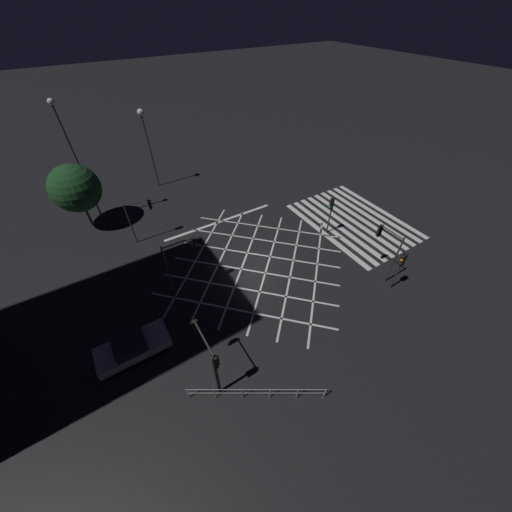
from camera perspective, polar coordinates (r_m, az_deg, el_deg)
name	(u,v)px	position (r m, az deg, el deg)	size (l,w,h in m)	color
ground_plane	(256,263)	(22.59, 0.00, -1.33)	(200.00, 200.00, 0.00)	black
road_markings	(321,232)	(26.21, 12.89, 4.73)	(16.05, 22.57, 0.01)	silver
traffic_light_ne_cross	(141,211)	(25.02, -21.98, 8.28)	(0.36, 2.13, 3.78)	#2D2D30
traffic_light_sw_cross	(400,264)	(21.34, 26.93, -1.49)	(0.36, 0.39, 3.37)	#2D2D30
traffic_light_median_south	(331,209)	(24.78, 14.72, 9.15)	(0.36, 0.39, 3.54)	#2D2D30
traffic_light_nw_main	(204,345)	(15.05, -10.28, -17.12)	(2.43, 0.36, 3.94)	#2D2D30
traffic_light_median_north	(182,255)	(18.98, -14.66, 0.13)	(0.36, 2.25, 4.51)	#2D2D30
traffic_light_sw_main	(386,243)	(21.67, 24.61, 2.46)	(2.06, 0.36, 4.18)	#2D2D30
traffic_light_nw_cross	(216,368)	(14.60, -8.06, -21.30)	(0.36, 0.39, 3.80)	#2D2D30
street_lamp_east	(72,149)	(27.99, -32.90, 17.48)	(0.46, 0.46, 10.29)	#2D2D30
street_lamp_west	(145,129)	(31.95, -21.36, 22.57)	(0.61, 0.61, 7.84)	#2D2D30
street_tree_near	(75,188)	(28.45, -32.42, 11.36)	(3.96, 3.96, 5.81)	#473323
waiting_car	(132,346)	(18.88, -23.47, -16.25)	(1.87, 4.14, 1.24)	#B7BABC
pedestrian_railing	(256,392)	(16.23, 0.00, -25.62)	(3.79, 6.10, 1.05)	#9EA0A5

